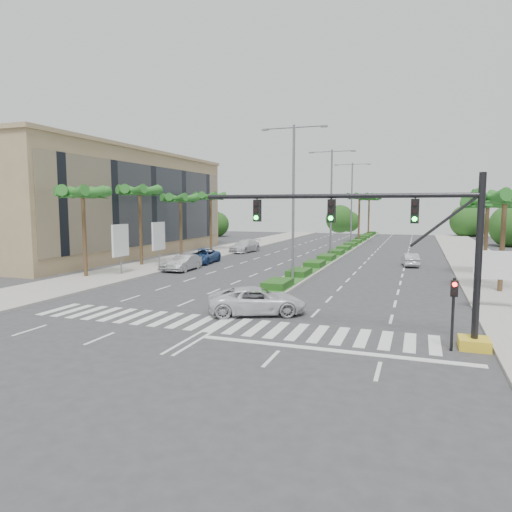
{
  "coord_description": "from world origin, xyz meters",
  "views": [
    {
      "loc": [
        9.18,
        -20.23,
        5.84
      ],
      "look_at": [
        0.38,
        4.38,
        3.0
      ],
      "focal_mm": 32.0,
      "sensor_mm": 36.0,
      "label": 1
    }
  ],
  "objects": [
    {
      "name": "ground",
      "position": [
        0.0,
        0.0,
        0.0
      ],
      "size": [
        160.0,
        160.0,
        0.0
      ],
      "primitive_type": "plane",
      "color": "#333335",
      "rests_on": "ground"
    },
    {
      "name": "median",
      "position": [
        0.0,
        45.0,
        0.1
      ],
      "size": [
        2.2,
        75.0,
        0.2
      ],
      "primitive_type": "cube",
      "color": "gray",
      "rests_on": "ground"
    },
    {
      "name": "pedestrian_signal",
      "position": [
        10.6,
        -0.68,
        2.04
      ],
      "size": [
        0.28,
        0.36,
        3.0
      ],
      "color": "black",
      "rests_on": "ground"
    },
    {
      "name": "palm_left_near",
      "position": [
        -16.5,
        10.0,
        6.69
      ],
      "size": [
        4.57,
        4.68,
        7.55
      ],
      "color": "brown",
      "rests_on": "ground"
    },
    {
      "name": "footpath_right",
      "position": [
        15.2,
        20.0,
        0.07
      ],
      "size": [
        6.0,
        120.0,
        0.15
      ],
      "primitive_type": "cube",
      "color": "gray",
      "rests_on": "ground"
    },
    {
      "name": "median_grass",
      "position": [
        0.0,
        45.0,
        0.22
      ],
      "size": [
        1.8,
        75.0,
        0.04
      ],
      "primitive_type": "cube",
      "color": "#286021",
      "rests_on": "median"
    },
    {
      "name": "car_parked_d",
      "position": [
        -11.8,
        34.13,
        0.8
      ],
      "size": [
        2.95,
        5.74,
        1.59
      ],
      "primitive_type": "imported",
      "rotation": [
        0.0,
        0.0,
        -0.14
      ],
      "color": "silver",
      "rests_on": "ground"
    },
    {
      "name": "car_parked_b",
      "position": [
        -10.94,
        16.56,
        0.72
      ],
      "size": [
        1.67,
        4.45,
        1.45
      ],
      "primitive_type": "imported",
      "rotation": [
        0.0,
        0.0,
        0.03
      ],
      "color": "#A5A6AA",
      "rests_on": "ground"
    },
    {
      "name": "palm_left_end",
      "position": [
        -16.5,
        34.0,
        6.88
      ],
      "size": [
        4.57,
        4.68,
        7.75
      ],
      "color": "brown",
      "rests_on": "ground"
    },
    {
      "name": "car_right",
      "position": [
        8.5,
        26.78,
        0.64
      ],
      "size": [
        1.87,
        4.02,
        1.28
      ],
      "primitive_type": "imported",
      "rotation": [
        0.0,
        0.0,
        3.28
      ],
      "color": "silver",
      "rests_on": "ground"
    },
    {
      "name": "car_parked_c",
      "position": [
        -11.8,
        21.99,
        0.73
      ],
      "size": [
        2.81,
        5.43,
        1.46
      ],
      "primitive_type": "imported",
      "rotation": [
        0.0,
        0.0,
        0.08
      ],
      "color": "navy",
      "rests_on": "ground"
    },
    {
      "name": "palm_left_far",
      "position": [
        -16.5,
        26.0,
        6.5
      ],
      "size": [
        4.57,
        4.68,
        7.35
      ],
      "color": "brown",
      "rests_on": "ground"
    },
    {
      "name": "palm_left_mid",
      "position": [
        -16.5,
        18.0,
        7.08
      ],
      "size": [
        4.57,
        4.68,
        7.95
      ],
      "color": "brown",
      "rests_on": "ground"
    },
    {
      "name": "streetlight_near",
      "position": [
        0.0,
        14.0,
        6.81
      ],
      "size": [
        5.1,
        0.25,
        12.0
      ],
      "color": "slate",
      "rests_on": "ground"
    },
    {
      "name": "direction_sign",
      "position": [
        13.5,
        7.99,
        2.45
      ],
      "size": [
        2.7,
        0.11,
        3.4
      ],
      "color": "slate",
      "rests_on": "ground"
    },
    {
      "name": "streetlight_mid",
      "position": [
        0.0,
        30.0,
        6.81
      ],
      "size": [
        5.1,
        0.25,
        12.0
      ],
      "color": "slate",
      "rests_on": "ground"
    },
    {
      "name": "palm_median_a",
      "position": [
        0.0,
        55.0,
        7.17
      ],
      "size": [
        4.57,
        4.68,
        8.05
      ],
      "color": "brown",
      "rests_on": "ground"
    },
    {
      "name": "palm_right_far",
      "position": [
        14.5,
        22.0,
        5.91
      ],
      "size": [
        4.57,
        4.68,
        6.75
      ],
      "color": "brown",
      "rests_on": "ground"
    },
    {
      "name": "billboard_near",
      "position": [
        -14.5,
        12.0,
        2.96
      ],
      "size": [
        0.18,
        2.1,
        4.35
      ],
      "color": "slate",
      "rests_on": "ground"
    },
    {
      "name": "palm_median_b",
      "position": [
        0.0,
        70.0,
        7.17
      ],
      "size": [
        4.57,
        4.68,
        8.05
      ],
      "color": "brown",
      "rests_on": "ground"
    },
    {
      "name": "streetlight_far",
      "position": [
        0.0,
        46.0,
        6.81
      ],
      "size": [
        5.1,
        0.25,
        12.0
      ],
      "color": "slate",
      "rests_on": "ground"
    },
    {
      "name": "footpath_left",
      "position": [
        -15.2,
        20.0,
        0.07
      ],
      "size": [
        6.0,
        120.0,
        0.15
      ],
      "primitive_type": "cube",
      "color": "gray",
      "rests_on": "ground"
    },
    {
      "name": "car_crossing",
      "position": [
        1.0,
        2.79,
        0.74
      ],
      "size": [
        5.83,
        4.42,
        1.47
      ],
      "primitive_type": "imported",
      "rotation": [
        0.0,
        0.0,
        2.0
      ],
      "color": "silver",
      "rests_on": "ground"
    },
    {
      "name": "building",
      "position": [
        -26.0,
        26.0,
        6.0
      ],
      "size": [
        12.0,
        36.0,
        12.0
      ],
      "primitive_type": "cube",
      "color": "tan",
      "rests_on": "ground"
    },
    {
      "name": "car_parked_a",
      "position": [
        -11.8,
        16.36,
        0.64
      ],
      "size": [
        1.88,
        3.89,
        1.28
      ],
      "primitive_type": "imported",
      "rotation": [
        0.0,
        0.0,
        -0.1
      ],
      "color": "silver",
      "rests_on": "ground"
    },
    {
      "name": "billboard_far",
      "position": [
        -14.5,
        18.0,
        2.96
      ],
      "size": [
        0.18,
        2.1,
        4.35
      ],
      "color": "slate",
      "rests_on": "ground"
    },
    {
      "name": "palm_right_near",
      "position": [
        14.5,
        14.0,
        6.2
      ],
      "size": [
        4.57,
        4.68,
        7.05
      ],
      "color": "brown",
      "rests_on": "ground"
    },
    {
      "name": "signal_gantry",
      "position": [
        9.27,
        -0.0,
        3.46
      ],
      "size": [
        12.6,
        1.2,
        7.2
      ],
      "color": "gold",
      "rests_on": "ground"
    }
  ]
}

